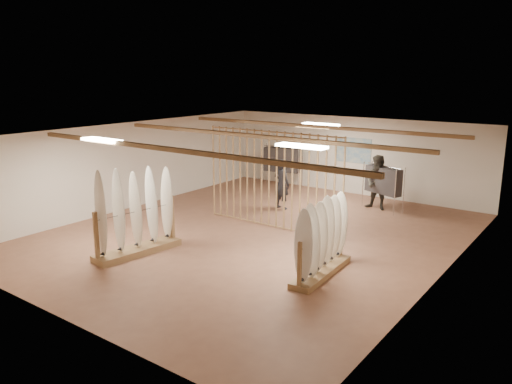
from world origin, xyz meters
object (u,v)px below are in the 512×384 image
Objects in this scene: clothing_rack_a at (282,160)px; clothing_rack_b at (383,180)px; shopper_a at (282,181)px; shopper_b at (379,179)px; rack_left at (136,225)px; rack_right at (322,249)px.

clothing_rack_b is (4.51, -0.94, -0.09)m from clothing_rack_a.
shopper_a is (1.79, -2.74, -0.13)m from clothing_rack_a.
shopper_b reaches higher than shopper_a.
rack_left is 1.04× the size of rack_right.
shopper_a reaches higher than rack_right.
shopper_a reaches higher than clothing_rack_a.
shopper_b reaches higher than clothing_rack_a.
shopper_b reaches higher than clothing_rack_b.
rack_left reaches higher than clothing_rack_a.
shopper_a is (-2.72, -1.81, -0.05)m from clothing_rack_b.
rack_left is 1.41× the size of clothing_rack_a.
shopper_b reaches higher than rack_right.
rack_left is at bearing 92.71° from shopper_a.
clothing_rack_a is at bearing 105.97° from rack_left.
clothing_rack_a is 4.48m from shopper_b.
shopper_b is (-0.14, -0.05, 0.04)m from clothing_rack_b.
rack_right is 5.55m from shopper_a.
clothing_rack_b is 3.26m from shopper_a.
rack_left is 4.56m from rack_right.
clothing_rack_a is at bearing -48.42° from shopper_a.
clothing_rack_a is 0.88× the size of shopper_a.
rack_right is at bearing -58.08° from clothing_rack_b.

